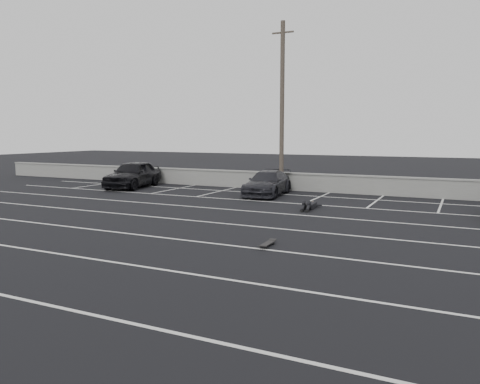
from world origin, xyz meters
The scene contains 8 objects.
ground centered at (0.00, 0.00, 0.00)m, with size 120.00×120.00×0.00m, color black.
seawall centered at (0.00, 14.00, 0.55)m, with size 50.00×0.45×1.06m.
stall_lines centered at (-0.08, 4.41, 0.00)m, with size 36.00×20.05×0.01m.
car_left centered at (-10.84, 11.04, 0.84)m, with size 1.98×4.93×1.68m, color black.
car_right centered at (-1.81, 11.29, 0.66)m, with size 1.86×4.58×1.33m, color black.
utility_pole centered at (-1.72, 13.20, 4.90)m, with size 1.29×0.26×9.67m.
person centered at (1.69, 7.97, 0.24)m, with size 1.15×2.49×0.48m, color black, non-canonical shape.
skateboard centered at (2.70, 0.39, 0.08)m, with size 0.26×0.85×0.10m.
Camera 1 is at (7.95, -12.36, 3.38)m, focal length 35.00 mm.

